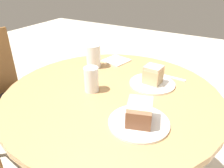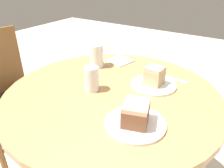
{
  "view_description": "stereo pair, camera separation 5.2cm",
  "coord_description": "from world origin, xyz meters",
  "px_view_note": "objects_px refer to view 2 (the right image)",
  "views": [
    {
      "loc": [
        -0.76,
        -0.44,
        1.25
      ],
      "look_at": [
        0.0,
        0.0,
        0.79
      ],
      "focal_mm": 35.0,
      "sensor_mm": 36.0,
      "label": 1
    },
    {
      "loc": [
        -0.73,
        -0.48,
        1.25
      ],
      "look_at": [
        0.0,
        0.0,
        0.79
      ],
      "focal_mm": 35.0,
      "sensor_mm": 36.0,
      "label": 2
    }
  ],
  "objects_px": {
    "plate_near": "(153,85)",
    "glass_water": "(92,80)",
    "cake_slice_far": "(136,113)",
    "chair": "(6,96)",
    "plate_far": "(135,123)",
    "glass_lemonade": "(97,57)",
    "cake_slice_near": "(154,76)"
  },
  "relations": [
    {
      "from": "chair",
      "to": "cake_slice_near",
      "type": "bearing_deg",
      "value": -68.56
    },
    {
      "from": "plate_far",
      "to": "glass_water",
      "type": "bearing_deg",
      "value": 67.93
    },
    {
      "from": "chair",
      "to": "glass_water",
      "type": "distance_m",
      "value": 0.83
    },
    {
      "from": "plate_far",
      "to": "cake_slice_far",
      "type": "xyz_separation_m",
      "value": [
        0.0,
        -0.0,
        0.05
      ]
    },
    {
      "from": "cake_slice_far",
      "to": "glass_lemonade",
      "type": "distance_m",
      "value": 0.56
    },
    {
      "from": "cake_slice_far",
      "to": "cake_slice_near",
      "type": "bearing_deg",
      "value": 12.13
    },
    {
      "from": "plate_near",
      "to": "plate_far",
      "type": "distance_m",
      "value": 0.32
    },
    {
      "from": "cake_slice_far",
      "to": "chair",
      "type": "bearing_deg",
      "value": 84.59
    },
    {
      "from": "glass_water",
      "to": "cake_slice_near",
      "type": "bearing_deg",
      "value": -48.34
    },
    {
      "from": "plate_near",
      "to": "cake_slice_far",
      "type": "bearing_deg",
      "value": -167.87
    },
    {
      "from": "glass_lemonade",
      "to": "plate_far",
      "type": "bearing_deg",
      "value": -128.82
    },
    {
      "from": "cake_slice_near",
      "to": "glass_water",
      "type": "distance_m",
      "value": 0.3
    },
    {
      "from": "plate_far",
      "to": "cake_slice_near",
      "type": "distance_m",
      "value": 0.33
    },
    {
      "from": "plate_near",
      "to": "cake_slice_near",
      "type": "bearing_deg",
      "value": 0.0
    },
    {
      "from": "plate_near",
      "to": "cake_slice_near",
      "type": "xyz_separation_m",
      "value": [
        0.0,
        0.0,
        0.05
      ]
    },
    {
      "from": "chair",
      "to": "glass_water",
      "type": "height_order",
      "value": "chair"
    },
    {
      "from": "cake_slice_near",
      "to": "glass_lemonade",
      "type": "bearing_deg",
      "value": 84.18
    },
    {
      "from": "cake_slice_near",
      "to": "plate_near",
      "type": "bearing_deg",
      "value": 180.0
    },
    {
      "from": "chair",
      "to": "cake_slice_far",
      "type": "xyz_separation_m",
      "value": [
        -0.1,
        -1.05,
        0.33
      ]
    },
    {
      "from": "cake_slice_far",
      "to": "plate_far",
      "type": "bearing_deg",
      "value": 90.0
    },
    {
      "from": "plate_near",
      "to": "glass_water",
      "type": "relative_size",
      "value": 1.9
    },
    {
      "from": "plate_near",
      "to": "cake_slice_near",
      "type": "relative_size",
      "value": 2.52
    },
    {
      "from": "plate_far",
      "to": "cake_slice_far",
      "type": "relative_size",
      "value": 1.8
    },
    {
      "from": "plate_far",
      "to": "glass_water",
      "type": "xyz_separation_m",
      "value": [
        0.12,
        0.29,
        0.05
      ]
    },
    {
      "from": "plate_near",
      "to": "glass_lemonade",
      "type": "bearing_deg",
      "value": 84.18
    },
    {
      "from": "chair",
      "to": "glass_water",
      "type": "relative_size",
      "value": 7.74
    },
    {
      "from": "cake_slice_near",
      "to": "glass_water",
      "type": "xyz_separation_m",
      "value": [
        -0.2,
        0.22,
        -0.0
      ]
    },
    {
      "from": "glass_lemonade",
      "to": "glass_water",
      "type": "distance_m",
      "value": 0.28
    },
    {
      "from": "cake_slice_near",
      "to": "cake_slice_far",
      "type": "relative_size",
      "value": 0.7
    },
    {
      "from": "chair",
      "to": "plate_far",
      "type": "height_order",
      "value": "chair"
    },
    {
      "from": "chair",
      "to": "cake_slice_far",
      "type": "bearing_deg",
      "value": -86.39
    },
    {
      "from": "plate_far",
      "to": "glass_lemonade",
      "type": "height_order",
      "value": "glass_lemonade"
    }
  ]
}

